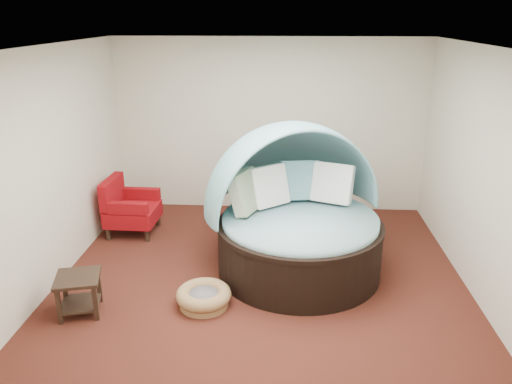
# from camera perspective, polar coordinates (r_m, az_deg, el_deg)

# --- Properties ---
(floor) EXTENTS (5.00, 5.00, 0.00)m
(floor) POSITION_cam_1_polar(r_m,az_deg,el_deg) (6.31, 0.61, -10.02)
(floor) COLOR #4A1F15
(floor) RESTS_ON ground
(wall_back) EXTENTS (5.00, 0.00, 5.00)m
(wall_back) POSITION_cam_1_polar(r_m,az_deg,el_deg) (8.16, 1.59, 7.51)
(wall_back) COLOR beige
(wall_back) RESTS_ON floor
(wall_front) EXTENTS (5.00, 0.00, 5.00)m
(wall_front) POSITION_cam_1_polar(r_m,az_deg,el_deg) (3.45, -1.55, -10.45)
(wall_front) COLOR beige
(wall_front) RESTS_ON floor
(wall_left) EXTENTS (0.00, 5.00, 5.00)m
(wall_left) POSITION_cam_1_polar(r_m,az_deg,el_deg) (6.37, -22.43, 2.46)
(wall_left) COLOR beige
(wall_left) RESTS_ON floor
(wall_right) EXTENTS (0.00, 5.00, 5.00)m
(wall_right) POSITION_cam_1_polar(r_m,az_deg,el_deg) (6.15, 24.63, 1.55)
(wall_right) COLOR beige
(wall_right) RESTS_ON floor
(ceiling) EXTENTS (5.00, 5.00, 0.00)m
(ceiling) POSITION_cam_1_polar(r_m,az_deg,el_deg) (5.48, 0.73, 16.29)
(ceiling) COLOR white
(ceiling) RESTS_ON wall_back
(canopy_daybed) EXTENTS (2.76, 2.73, 1.90)m
(canopy_daybed) POSITION_cam_1_polar(r_m,az_deg,el_deg) (6.26, 4.61, -1.39)
(canopy_daybed) COLOR black
(canopy_daybed) RESTS_ON floor
(pet_basket) EXTENTS (0.76, 0.76, 0.22)m
(pet_basket) POSITION_cam_1_polar(r_m,az_deg,el_deg) (5.79, -5.99, -11.80)
(pet_basket) COLOR olive
(pet_basket) RESTS_ON floor
(red_armchair) EXTENTS (0.75, 0.75, 0.85)m
(red_armchair) POSITION_cam_1_polar(r_m,az_deg,el_deg) (7.68, -14.33, -1.77)
(red_armchair) COLOR black
(red_armchair) RESTS_ON floor
(side_table) EXTENTS (0.57, 0.57, 0.45)m
(side_table) POSITION_cam_1_polar(r_m,az_deg,el_deg) (5.88, -19.59, -10.43)
(side_table) COLOR black
(side_table) RESTS_ON floor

